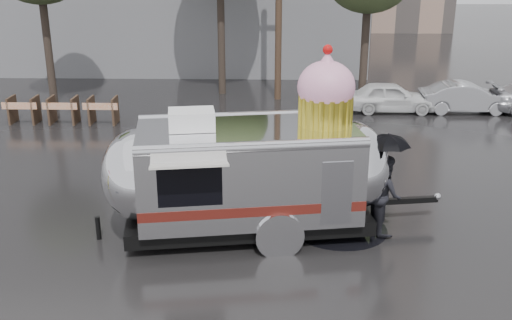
{
  "coord_description": "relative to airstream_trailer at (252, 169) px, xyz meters",
  "views": [
    {
      "loc": [
        2.27,
        -11.51,
        6.29
      ],
      "look_at": [
        1.91,
        1.14,
        1.76
      ],
      "focal_mm": 42.0,
      "sensor_mm": 36.0,
      "label": 1
    }
  ],
  "objects": [
    {
      "name": "tripod",
      "position": [
        2.26,
        0.78,
        -0.56
      ],
      "size": [
        0.59,
        0.67,
        1.62
      ],
      "rotation": [
        0.0,
        0.0,
        0.02
      ],
      "color": "black",
      "rests_on": "ground"
    },
    {
      "name": "umbrella_black",
      "position": [
        3.03,
        0.04,
        0.43
      ],
      "size": [
        1.25,
        1.25,
        2.4
      ],
      "color": "black",
      "rests_on": "ground"
    },
    {
      "name": "parked_cars",
      "position": [
        9.97,
        10.85,
        -0.82
      ],
      "size": [
        13.2,
        1.9,
        1.5
      ],
      "color": "silver",
      "rests_on": "ground"
    },
    {
      "name": "airstream_trailer",
      "position": [
        0.0,
        0.0,
        0.0
      ],
      "size": [
        8.08,
        3.87,
        4.39
      ],
      "rotation": [
        0.0,
        0.0,
        0.16
      ],
      "color": "silver",
      "rests_on": "ground"
    },
    {
      "name": "puddles",
      "position": [
        -1.72,
        0.82,
        -1.54
      ],
      "size": [
        12.54,
        8.28,
        0.01
      ],
      "color": "black",
      "rests_on": "ground"
    },
    {
      "name": "ground",
      "position": [
        -1.82,
        -1.15,
        -1.54
      ],
      "size": [
        120.0,
        120.0,
        0.0
      ],
      "primitive_type": "plane",
      "color": "black",
      "rests_on": "ground"
    },
    {
      "name": "barricade_row",
      "position": [
        -7.37,
        8.81,
        -1.02
      ],
      "size": [
        4.3,
        0.8,
        1.0
      ],
      "color": "#473323",
      "rests_on": "ground"
    },
    {
      "name": "person_right",
      "position": [
        3.03,
        0.04,
        -0.6
      ],
      "size": [
        0.66,
        0.98,
        1.88
      ],
      "primitive_type": "imported",
      "rotation": [
        0.0,
        0.0,
        1.76
      ],
      "color": "black",
      "rests_on": "ground"
    }
  ]
}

